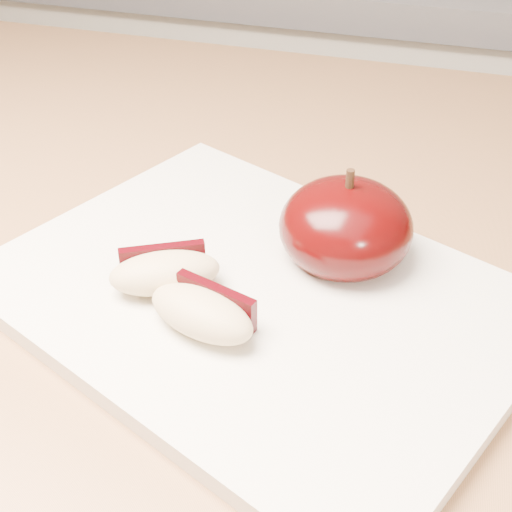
# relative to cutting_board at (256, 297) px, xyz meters

# --- Properties ---
(back_cabinet) EXTENTS (2.40, 0.62, 0.94)m
(back_cabinet) POSITION_rel_cutting_board_xyz_m (0.06, 0.79, -0.44)
(back_cabinet) COLOR silver
(back_cabinet) RESTS_ON ground
(cutting_board) EXTENTS (0.38, 0.33, 0.01)m
(cutting_board) POSITION_rel_cutting_board_xyz_m (0.00, 0.00, 0.00)
(cutting_board) COLOR silver
(cutting_board) RESTS_ON island_counter
(apple_half) EXTENTS (0.10, 0.10, 0.07)m
(apple_half) POSITION_rel_cutting_board_xyz_m (0.04, 0.05, 0.03)
(apple_half) COLOR black
(apple_half) RESTS_ON cutting_board
(apple_wedge_a) EXTENTS (0.07, 0.06, 0.02)m
(apple_wedge_a) POSITION_rel_cutting_board_xyz_m (-0.05, -0.01, 0.02)
(apple_wedge_a) COLOR #CFB483
(apple_wedge_a) RESTS_ON cutting_board
(apple_wedge_b) EXTENTS (0.07, 0.05, 0.02)m
(apple_wedge_b) POSITION_rel_cutting_board_xyz_m (-0.02, -0.04, 0.02)
(apple_wedge_b) COLOR #CFB483
(apple_wedge_b) RESTS_ON cutting_board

